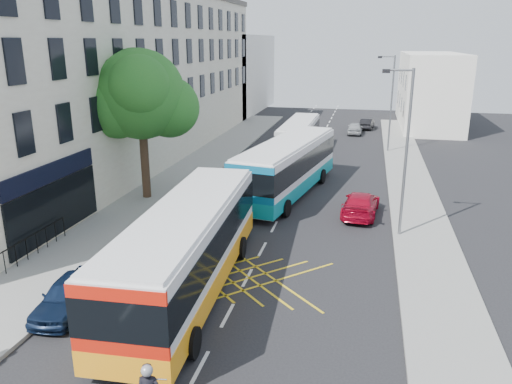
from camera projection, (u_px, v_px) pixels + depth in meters
The scene contains 19 objects.
ground at pixel (200, 367), 14.87m from camera, with size 120.00×120.00×0.00m, color black.
pavement_left at pixel (147, 198), 30.63m from camera, with size 5.00×70.00×0.15m, color gray.
pavement_right at pixel (419, 217), 27.28m from camera, with size 3.00×70.00×0.15m, color gray.
terrace_main at pixel (128, 75), 38.69m from camera, with size 8.30×45.00×13.50m.
terrace_far at pixel (232, 74), 67.68m from camera, with size 8.00×20.00×10.00m, color silver.
building_right at pixel (429, 90), 56.21m from camera, with size 6.00×18.00×8.00m, color silver.
street_tree at pixel (140, 95), 28.78m from camera, with size 6.30×5.70×8.80m.
lamp_near at pixel (405, 145), 23.43m from camera, with size 1.45×0.15×8.00m.
lamp_far at pixel (390, 99), 42.10m from camera, with size 1.45×0.15×8.00m.
railings at pixel (26, 248), 21.64m from camera, with size 0.08×5.60×1.14m, color black, non-canonical shape.
bus_near at pixel (187, 248), 18.89m from camera, with size 3.46×12.30×3.43m.
bus_mid at pixel (287, 167), 31.08m from camera, with size 4.87×12.36×3.39m.
bus_far at pixel (299, 137), 42.40m from camera, with size 2.62×10.08×2.82m.
parked_car_blue at pixel (69, 295), 17.80m from camera, with size 1.51×3.76×1.28m, color #0D1A34.
parked_car_silver at pixel (121, 266), 20.05m from camera, with size 1.34×3.85×1.27m, color #B1B5B9.
red_hatchback at pixel (361, 204), 27.65m from camera, with size 1.81×4.46×1.30m, color #AA0721.
distant_car_grey at pixel (300, 130), 51.03m from camera, with size 1.94×4.21×1.17m, color #3A3C41.
distant_car_silver at pixel (355, 128), 51.67m from camera, with size 1.46×3.63×1.24m, color #9A9DA1.
distant_car_dark at pixel (367, 124), 54.69m from camera, with size 1.23×3.54×1.17m, color black.
Camera 1 is at (4.41, -12.03, 9.35)m, focal length 35.00 mm.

